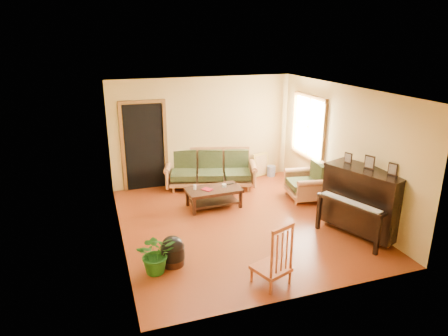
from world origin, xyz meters
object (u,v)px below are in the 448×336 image
object	(u,v)px
coffee_table	(214,198)
armchair	(305,180)
sofa	(211,169)
piano	(363,202)
ceramic_crock	(271,171)
footstool	(173,254)
red_chair	(272,253)
potted_plant	(156,253)

from	to	relation	value
coffee_table	armchair	bearing A→B (deg)	-6.22
sofa	piano	world-z (taller)	piano
coffee_table	armchair	xyz separation A→B (m)	(2.07, -0.23, 0.24)
ceramic_crock	footstool	bearing A→B (deg)	-134.49
sofa	footstool	size ratio (longest dim) A/B	5.47
armchair	piano	world-z (taller)	piano
piano	armchair	bearing A→B (deg)	75.22
coffee_table	ceramic_crock	bearing A→B (deg)	35.01
sofa	ceramic_crock	distance (m)	1.79
coffee_table	ceramic_crock	size ratio (longest dim) A/B	4.25
piano	red_chair	bearing A→B (deg)	-178.21
sofa	armchair	bearing A→B (deg)	-20.86
red_chair	ceramic_crock	size ratio (longest dim) A/B	3.69
armchair	footstool	bearing A→B (deg)	-144.49
coffee_table	armchair	world-z (taller)	armchair
armchair	red_chair	xyz separation A→B (m)	(-2.10, -2.71, 0.05)
footstool	ceramic_crock	bearing A→B (deg)	45.51
sofa	armchair	size ratio (longest dim) A/B	2.38
footstool	potted_plant	bearing A→B (deg)	-153.57
coffee_table	piano	bearing A→B (deg)	-42.20
armchair	potted_plant	xyz separation A→B (m)	(-3.66, -1.88, -0.11)
armchair	piano	distance (m)	1.82
coffee_table	potted_plant	distance (m)	2.64
coffee_table	potted_plant	xyz separation A→B (m)	(-1.58, -2.11, 0.12)
piano	ceramic_crock	world-z (taller)	piano
piano	ceramic_crock	bearing A→B (deg)	73.60
sofa	potted_plant	size ratio (longest dim) A/B	3.20
sofa	potted_plant	distance (m)	3.74
sofa	red_chair	world-z (taller)	red_chair
red_chair	ceramic_crock	xyz separation A→B (m)	(2.04, 4.35, -0.37)
armchair	potted_plant	bearing A→B (deg)	-144.56
piano	footstool	world-z (taller)	piano
coffee_table	piano	world-z (taller)	piano
coffee_table	ceramic_crock	world-z (taller)	coffee_table
sofa	red_chair	xyz separation A→B (m)	(-0.30, -4.07, 0.05)
sofa	piano	distance (m)	3.73
red_chair	sofa	bearing A→B (deg)	65.82
footstool	potted_plant	distance (m)	0.35
footstool	red_chair	size ratio (longest dim) A/B	0.39
piano	potted_plant	size ratio (longest dim) A/B	2.15
potted_plant	red_chair	bearing A→B (deg)	-28.01
footstool	red_chair	distance (m)	1.64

